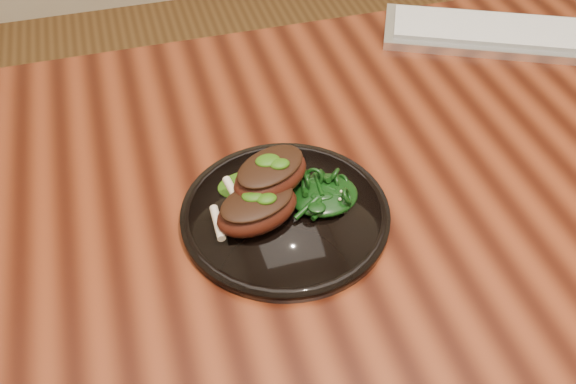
# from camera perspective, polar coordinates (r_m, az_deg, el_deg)

# --- Properties ---
(desk) EXTENTS (1.60, 0.80, 0.75)m
(desk) POSITION_cam_1_polar(r_m,az_deg,el_deg) (0.97, 8.88, -0.97)
(desk) COLOR black
(desk) RESTS_ON ground
(plate) EXTENTS (0.27, 0.27, 0.02)m
(plate) POSITION_cam_1_polar(r_m,az_deg,el_deg) (0.81, -0.25, -1.97)
(plate) COLOR black
(plate) RESTS_ON desk
(lamb_chop_front) EXTENTS (0.12, 0.10, 0.05)m
(lamb_chop_front) POSITION_cam_1_polar(r_m,az_deg,el_deg) (0.78, -2.79, -1.47)
(lamb_chop_front) COLOR #40150C
(lamb_chop_front) RESTS_ON plate
(lamb_chop_back) EXTENTS (0.13, 0.11, 0.05)m
(lamb_chop_back) POSITION_cam_1_polar(r_m,az_deg,el_deg) (0.80, -1.62, 1.59)
(lamb_chop_back) COLOR #40150C
(lamb_chop_back) RESTS_ON plate
(herb_smear) EXTENTS (0.08, 0.05, 0.01)m
(herb_smear) POSITION_cam_1_polar(r_m,az_deg,el_deg) (0.84, -3.49, 0.70)
(herb_smear) COLOR #184106
(herb_smear) RESTS_ON plate
(greens_heap) EXTENTS (0.09, 0.08, 0.03)m
(greens_heap) POSITION_cam_1_polar(r_m,az_deg,el_deg) (0.81, 3.19, 0.05)
(greens_heap) COLOR black
(greens_heap) RESTS_ON plate
(keyboard) EXTENTS (0.47, 0.32, 0.02)m
(keyboard) POSITION_cam_1_polar(r_m,az_deg,el_deg) (1.22, 19.66, 13.04)
(keyboard) COLOR silver
(keyboard) RESTS_ON desk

